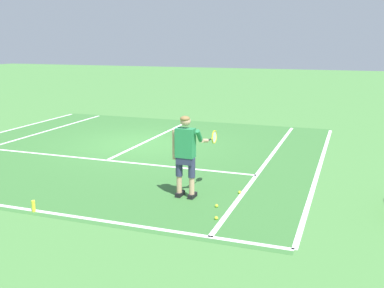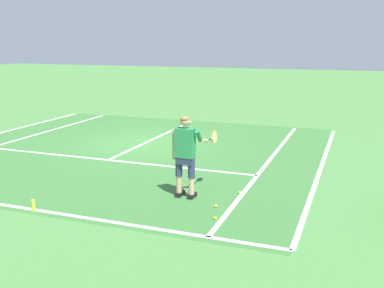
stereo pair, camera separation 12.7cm
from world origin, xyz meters
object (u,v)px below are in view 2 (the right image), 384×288
object	(u,v)px
tennis_player	(186,151)
tennis_ball_by_baseline	(240,193)
tennis_ball_mid_court	(215,218)
water_bottle	(33,205)
tennis_ball_near_feet	(216,206)

from	to	relation	value
tennis_player	tennis_ball_by_baseline	world-z (taller)	tennis_player
tennis_ball_mid_court	water_bottle	distance (m)	3.47
tennis_ball_by_baseline	tennis_ball_near_feet	bearing A→B (deg)	-103.93
tennis_player	water_bottle	xyz separation A→B (m)	(-2.44, -1.75, -0.88)
tennis_player	water_bottle	world-z (taller)	tennis_player
tennis_player	tennis_ball_mid_court	xyz separation A→B (m)	(0.94, -0.96, -0.96)
tennis_ball_mid_court	water_bottle	xyz separation A→B (m)	(-3.38, -0.79, 0.08)
tennis_ball_near_feet	water_bottle	distance (m)	3.49
tennis_ball_near_feet	tennis_ball_mid_court	bearing A→B (deg)	-73.88
tennis_ball_near_feet	tennis_ball_by_baseline	size ratio (longest dim) A/B	1.00
tennis_ball_by_baseline	tennis_ball_mid_court	size ratio (longest dim) A/B	1.00
tennis_player	water_bottle	size ratio (longest dim) A/B	7.71
tennis_ball_near_feet	tennis_ball_by_baseline	distance (m)	0.96
tennis_ball_by_baseline	water_bottle	size ratio (longest dim) A/B	0.30
water_bottle	tennis_ball_by_baseline	bearing A→B (deg)	34.01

